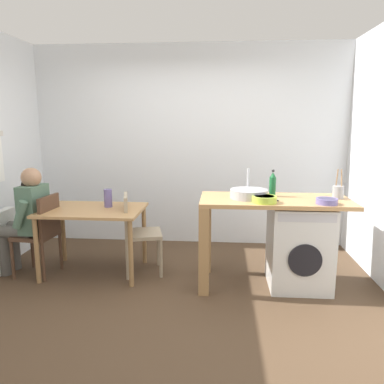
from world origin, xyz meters
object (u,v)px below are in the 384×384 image
(washing_machine, at_px, (299,246))
(colander, at_px, (327,201))
(chair_person_seat, at_px, (42,231))
(utensil_crock, at_px, (338,192))
(dining_table, at_px, (93,217))
(seated_person, at_px, (27,215))
(chair_opposite, at_px, (136,229))
(mixing_bowl, at_px, (264,199))
(bottle_tall_green, at_px, (273,184))
(vase, at_px, (108,198))

(washing_machine, height_order, colander, colander)
(chair_person_seat, relative_size, utensil_crock, 3.00)
(dining_table, height_order, colander, colander)
(colander, bearing_deg, seated_person, 174.76)
(chair_person_seat, height_order, utensil_crock, utensil_crock)
(chair_opposite, relative_size, washing_machine, 1.05)
(chair_person_seat, xyz_separation_m, utensil_crock, (3.13, 0.00, 0.48))
(chair_person_seat, relative_size, colander, 4.50)
(seated_person, height_order, mixing_bowl, seated_person)
(chair_person_seat, xyz_separation_m, bottle_tall_green, (2.49, 0.06, 0.54))
(washing_machine, distance_m, vase, 2.12)
(washing_machine, height_order, utensil_crock, utensil_crock)
(chair_person_seat, xyz_separation_m, vase, (0.70, 0.21, 0.33))
(chair_opposite, distance_m, vase, 0.47)
(utensil_crock, relative_size, vase, 1.48)
(washing_machine, bearing_deg, chair_opposite, 173.73)
(utensil_crock, bearing_deg, seated_person, 179.74)
(dining_table, xyz_separation_m, colander, (2.41, -0.38, 0.31))
(seated_person, relative_size, mixing_bowl, 5.07)
(dining_table, xyz_separation_m, chair_person_seat, (-0.55, -0.11, -0.14))
(dining_table, relative_size, chair_opposite, 1.22)
(mixing_bowl, distance_m, colander, 0.58)
(washing_machine, xyz_separation_m, mixing_bowl, (-0.39, -0.20, 0.53))
(seated_person, distance_m, washing_machine, 2.93)
(seated_person, distance_m, colander, 3.14)
(bottle_tall_green, height_order, utensil_crock, utensil_crock)
(chair_person_seat, distance_m, seated_person, 0.23)
(washing_machine, relative_size, bottle_tall_green, 3.10)
(chair_opposite, distance_m, seated_person, 1.20)
(chair_person_seat, height_order, mixing_bowl, mixing_bowl)
(bottle_tall_green, bearing_deg, washing_machine, -22.38)
(bottle_tall_green, relative_size, mixing_bowl, 1.17)
(chair_person_seat, bearing_deg, chair_opposite, -76.86)
(vase, bearing_deg, chair_opposite, -11.76)
(utensil_crock, bearing_deg, dining_table, 177.63)
(seated_person, bearing_deg, washing_machine, -85.90)
(utensil_crock, relative_size, colander, 1.50)
(washing_machine, xyz_separation_m, bottle_tall_green, (-0.28, 0.11, 0.62))
(seated_person, height_order, colander, seated_person)
(utensil_crock, xyz_separation_m, colander, (-0.18, -0.27, -0.04))
(chair_person_seat, bearing_deg, mixing_bowl, -90.59)
(dining_table, distance_m, colander, 2.45)
(dining_table, distance_m, chair_person_seat, 0.57)
(washing_machine, height_order, bottle_tall_green, bottle_tall_green)
(chair_person_seat, distance_m, chair_opposite, 1.03)
(chair_person_seat, bearing_deg, colander, -89.80)
(washing_machine, bearing_deg, bottle_tall_green, 157.62)
(chair_opposite, bearing_deg, colander, 63.83)
(mixing_bowl, height_order, colander, mixing_bowl)
(mixing_bowl, height_order, vase, mixing_bowl)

